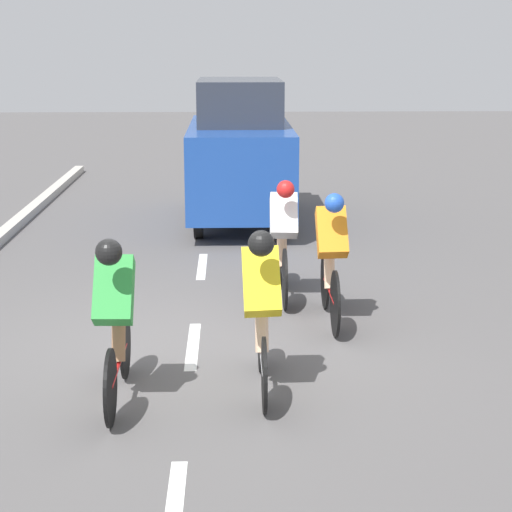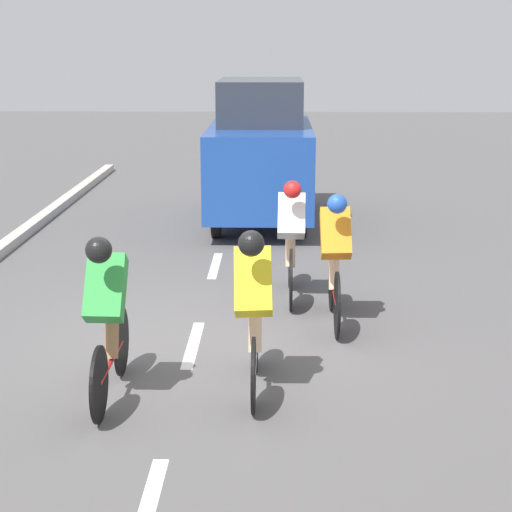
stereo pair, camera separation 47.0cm
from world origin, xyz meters
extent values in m
plane|color=#565454|center=(0.00, 0.00, 0.00)|extent=(60.00, 60.00, 0.00)
cube|color=white|center=(0.00, 3.05, 0.00)|extent=(0.12, 1.40, 0.01)
cube|color=white|center=(0.00, -0.15, 0.00)|extent=(0.12, 1.40, 0.01)
cube|color=white|center=(0.00, -3.35, 0.00)|extent=(0.12, 1.40, 0.01)
cylinder|color=black|center=(0.59, 0.66, 0.32)|extent=(0.03, 0.64, 0.64)
cylinder|color=black|center=(0.59, 1.69, 0.32)|extent=(0.03, 0.64, 0.64)
cylinder|color=red|center=(0.59, 1.18, 0.32)|extent=(0.04, 1.03, 0.04)
cylinder|color=red|center=(0.59, 1.00, 0.53)|extent=(0.04, 0.04, 0.42)
cylinder|color=#1999D8|center=(0.59, 1.13, 0.42)|extent=(0.07, 0.07, 0.16)
cylinder|color=#9E704C|center=(0.59, 1.10, 0.50)|extent=(0.12, 0.23, 0.36)
cube|color=green|center=(0.59, 1.28, 1.02)|extent=(0.33, 0.49, 0.58)
sphere|color=black|center=(0.58, 1.50, 1.41)|extent=(0.22, 0.22, 0.22)
cylinder|color=black|center=(-1.02, -2.33, 0.36)|extent=(0.03, 0.72, 0.72)
cylinder|color=black|center=(-1.02, -1.37, 0.36)|extent=(0.03, 0.72, 0.72)
cylinder|color=black|center=(-1.02, -1.85, 0.36)|extent=(0.04, 0.96, 0.04)
cylinder|color=black|center=(-1.02, -2.02, 0.57)|extent=(0.04, 0.04, 0.42)
cylinder|color=#1999D8|center=(-1.02, -1.90, 0.46)|extent=(0.07, 0.07, 0.16)
cylinder|color=#DBAD84|center=(-1.02, -1.92, 0.54)|extent=(0.12, 0.23, 0.36)
cube|color=white|center=(-1.03, -1.75, 1.04)|extent=(0.33, 0.46, 0.55)
sphere|color=red|center=(-1.03, -1.53, 1.39)|extent=(0.21, 0.21, 0.21)
cylinder|color=black|center=(-0.67, 0.52, 0.32)|extent=(0.03, 0.65, 0.65)
cylinder|color=black|center=(-0.67, 1.47, 0.32)|extent=(0.03, 0.65, 0.65)
cylinder|color=#B7B7BC|center=(-0.67, 1.00, 0.32)|extent=(0.04, 0.95, 0.04)
cylinder|color=#B7B7BC|center=(-0.67, 0.83, 0.53)|extent=(0.04, 0.04, 0.42)
cylinder|color=green|center=(-0.67, 0.95, 0.42)|extent=(0.07, 0.07, 0.16)
cylinder|color=beige|center=(-0.67, 0.92, 0.50)|extent=(0.12, 0.23, 0.36)
cube|color=yellow|center=(-0.66, 1.10, 1.04)|extent=(0.34, 0.50, 0.60)
sphere|color=black|center=(-0.65, 1.32, 1.43)|extent=(0.22, 0.22, 0.22)
cylinder|color=black|center=(-1.50, -1.39, 0.35)|extent=(0.03, 0.71, 0.71)
cylinder|color=black|center=(-1.50, -0.42, 0.35)|extent=(0.03, 0.71, 0.71)
cylinder|color=red|center=(-1.50, -0.91, 0.35)|extent=(0.04, 0.98, 0.04)
cylinder|color=red|center=(-1.50, -1.08, 0.56)|extent=(0.04, 0.04, 0.42)
cylinder|color=white|center=(-1.50, -0.96, 0.45)|extent=(0.07, 0.07, 0.16)
cylinder|color=beige|center=(-1.50, -0.98, 0.53)|extent=(0.12, 0.23, 0.36)
cube|color=orange|center=(-1.49, -0.81, 1.04)|extent=(0.33, 0.47, 0.56)
sphere|color=blue|center=(-1.48, -0.59, 1.40)|extent=(0.21, 0.21, 0.21)
cylinder|color=black|center=(-1.25, -5.13, 0.32)|extent=(0.14, 0.64, 0.64)
cylinder|color=black|center=(0.11, -5.13, 0.32)|extent=(0.14, 0.64, 0.64)
cylinder|color=black|center=(-1.25, -7.55, 0.32)|extent=(0.14, 0.64, 0.64)
cylinder|color=black|center=(0.11, -7.55, 0.32)|extent=(0.14, 0.64, 0.64)
cube|color=#1E479E|center=(-0.57, -6.34, 1.00)|extent=(1.70, 3.91, 1.35)
cube|color=#2D333D|center=(-0.57, -6.54, 2.04)|extent=(1.39, 2.15, 0.74)
camera|label=1|loc=(-0.38, 8.17, 3.05)|focal=60.00mm
camera|label=2|loc=(-0.85, 8.17, 3.05)|focal=60.00mm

